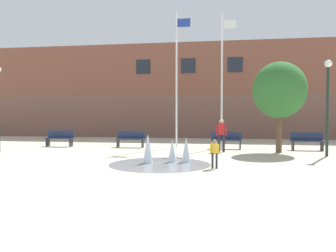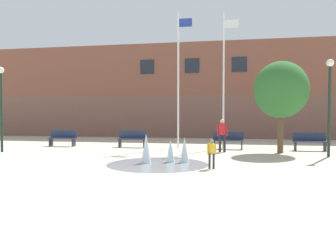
# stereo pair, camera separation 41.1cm
# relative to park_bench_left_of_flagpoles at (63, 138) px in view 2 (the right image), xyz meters

# --- Properties ---
(ground_plane) EXTENTS (100.00, 100.00, 0.00)m
(ground_plane) POSITION_rel_park_bench_left_of_flagpoles_xyz_m (6.59, -10.22, -0.48)
(ground_plane) COLOR #BCB299
(library_building) EXTENTS (36.00, 6.05, 7.33)m
(library_building) POSITION_rel_park_bench_left_of_flagpoles_xyz_m (6.59, 10.63, 3.19)
(library_building) COLOR brown
(library_building) RESTS_ON ground
(splash_fountain) EXTENTS (3.72, 3.72, 1.11)m
(splash_fountain) POSITION_rel_park_bench_left_of_flagpoles_xyz_m (6.91, -5.30, -0.09)
(splash_fountain) COLOR gray
(splash_fountain) RESTS_ON ground
(park_bench_left_of_flagpoles) EXTENTS (1.60, 0.44, 0.91)m
(park_bench_left_of_flagpoles) POSITION_rel_park_bench_left_of_flagpoles_xyz_m (0.00, 0.00, 0.00)
(park_bench_left_of_flagpoles) COLOR #28282D
(park_bench_left_of_flagpoles) RESTS_ON ground
(park_bench_under_left_flagpole) EXTENTS (1.60, 0.44, 0.91)m
(park_bench_under_left_flagpole) POSITION_rel_park_bench_left_of_flagpoles_xyz_m (4.09, 0.14, 0.00)
(park_bench_under_left_flagpole) COLOR #28282D
(park_bench_under_left_flagpole) RESTS_ON ground
(park_bench_center) EXTENTS (1.60, 0.44, 0.91)m
(park_bench_center) POSITION_rel_park_bench_left_of_flagpoles_xyz_m (9.30, 0.13, 0.00)
(park_bench_center) COLOR #28282D
(park_bench_center) RESTS_ON ground
(park_bench_near_trashcan) EXTENTS (1.60, 0.44, 0.91)m
(park_bench_near_trashcan) POSITION_rel_park_bench_left_of_flagpoles_xyz_m (13.33, 0.08, 0.00)
(park_bench_near_trashcan) COLOR #28282D
(park_bench_near_trashcan) RESTS_ON ground
(adult_near_bench) EXTENTS (0.50, 0.38, 1.59)m
(adult_near_bench) POSITION_rel_park_bench_left_of_flagpoles_xyz_m (9.03, -1.33, 0.45)
(adult_near_bench) COLOR #28282D
(adult_near_bench) RESTS_ON ground
(child_running) EXTENTS (0.31, 0.24, 0.99)m
(child_running) POSITION_rel_park_bench_left_of_flagpoles_xyz_m (8.76, -6.29, 0.10)
(child_running) COLOR #28282D
(child_running) RESTS_ON ground
(flagpole_left) EXTENTS (0.80, 0.10, 7.43)m
(flagpole_left) POSITION_rel_park_bench_left_of_flagpoles_xyz_m (6.62, 0.57, 3.48)
(flagpole_left) COLOR silver
(flagpole_left) RESTS_ON ground
(flagpole_right) EXTENTS (0.80, 0.10, 7.24)m
(flagpole_right) POSITION_rel_park_bench_left_of_flagpoles_xyz_m (9.08, 0.57, 3.38)
(flagpole_right) COLOR silver
(flagpole_right) RESTS_ON ground
(lamp_post_left_lane) EXTENTS (0.32, 0.32, 4.10)m
(lamp_post_left_lane) POSITION_rel_park_bench_left_of_flagpoles_xyz_m (-1.47, -3.20, 2.18)
(lamp_post_left_lane) COLOR #192D23
(lamp_post_left_lane) RESTS_ON ground
(lamp_post_right_lane) EXTENTS (0.32, 0.32, 4.17)m
(lamp_post_right_lane) POSITION_rel_park_bench_left_of_flagpoles_xyz_m (13.55, -2.28, 2.22)
(lamp_post_right_lane) COLOR #192D23
(lamp_post_right_lane) RESTS_ON ground
(street_tree_near_building) EXTENTS (2.51, 2.51, 4.31)m
(street_tree_near_building) POSITION_rel_park_bench_left_of_flagpoles_xyz_m (11.73, -1.16, 2.48)
(street_tree_near_building) COLOR brown
(street_tree_near_building) RESTS_ON ground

